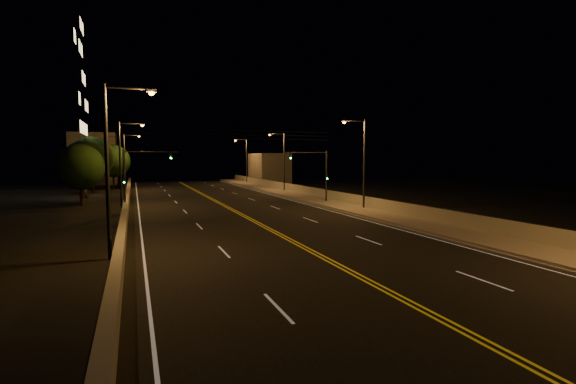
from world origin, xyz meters
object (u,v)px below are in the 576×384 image
object	(u,v)px
tree_3	(113,161)
tree_0	(80,167)
streetlight_2	(282,158)
streetlight_5	(123,158)
streetlight_1	(362,158)
streetlight_4	(113,159)
tree_2	(92,158)
streetlight_6	(127,158)
traffic_signal_left	(136,172)
traffic_signal_right	(318,170)
streetlight_3	(245,158)
tree_1	(85,162)

from	to	relation	value
tree_3	tree_0	bearing A→B (deg)	-95.12
streetlight_2	streetlight_5	bearing A→B (deg)	-150.44
streetlight_1	streetlight_4	xyz separation A→B (m)	(-21.42, -12.41, 0.00)
tree_2	streetlight_6	bearing A→B (deg)	39.07
streetlight_2	streetlight_6	bearing A→B (deg)	151.56
traffic_signal_left	tree_0	distance (m)	9.07
streetlight_2	traffic_signal_left	bearing A→B (deg)	-141.83
streetlight_6	traffic_signal_right	bearing A→B (deg)	-54.18
streetlight_2	tree_2	world-z (taller)	streetlight_2
streetlight_6	tree_2	distance (m)	5.88
streetlight_2	tree_3	distance (m)	28.31
streetlight_4	tree_3	xyz separation A→B (m)	(-2.10, 50.77, -0.51)
streetlight_6	tree_3	bearing A→B (deg)	116.88
streetlight_1	streetlight_4	distance (m)	24.76
streetlight_5	traffic_signal_left	xyz separation A→B (m)	(1.14, -3.80, -1.33)
traffic_signal_left	tree_2	xyz separation A→B (m)	(-5.71, 23.84, 1.38)
streetlight_5	traffic_signal_right	xyz separation A→B (m)	(19.88, -3.80, -1.33)
streetlight_3	traffic_signal_left	size ratio (longest dim) A/B	1.49
streetlight_1	tree_1	world-z (taller)	streetlight_1
traffic_signal_left	tree_3	xyz separation A→B (m)	(-3.24, 31.69, 0.82)
streetlight_1	streetlight_2	size ratio (longest dim) A/B	1.00
streetlight_6	streetlight_5	bearing A→B (deg)	-90.00
streetlight_1	streetlight_2	distance (m)	22.61
streetlight_2	traffic_signal_left	world-z (taller)	streetlight_2
tree_2	tree_3	bearing A→B (deg)	72.55
tree_1	tree_2	world-z (taller)	tree_2
streetlight_1	streetlight_3	size ratio (longest dim) A/B	1.00
streetlight_4	tree_1	size ratio (longest dim) A/B	1.20
streetlight_2	traffic_signal_right	bearing A→B (deg)	-95.51
tree_0	tree_2	size ratio (longest dim) A/B	0.81
streetlight_1	streetlight_3	xyz separation A→B (m)	(0.00, 44.17, 0.00)
streetlight_5	tree_1	distance (m)	13.05
traffic_signal_right	tree_3	size ratio (longest dim) A/B	0.81
traffic_signal_right	streetlight_5	bearing A→B (deg)	169.19
streetlight_4	traffic_signal_right	distance (m)	27.59
streetlight_1	streetlight_6	distance (m)	40.36
traffic_signal_right	tree_2	world-z (taller)	tree_2
streetlight_3	streetlight_5	bearing A→B (deg)	-122.44
streetlight_3	tree_3	world-z (taller)	streetlight_3
tree_1	tree_2	bearing A→B (deg)	89.29
traffic_signal_right	tree_3	xyz separation A→B (m)	(-21.98, 31.69, 0.82)
streetlight_3	streetlight_4	distance (m)	60.50
tree_2	tree_3	world-z (taller)	tree_2
streetlight_1	streetlight_3	world-z (taller)	same
traffic_signal_right	tree_0	distance (m)	25.24
streetlight_6	tree_1	bearing A→B (deg)	-111.95
traffic_signal_right	streetlight_4	bearing A→B (deg)	-136.18
streetlight_2	streetlight_4	xyz separation A→B (m)	(-21.42, -35.02, 0.00)
traffic_signal_left	tree_2	bearing A→B (deg)	103.46
streetlight_1	streetlight_3	bearing A→B (deg)	90.00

